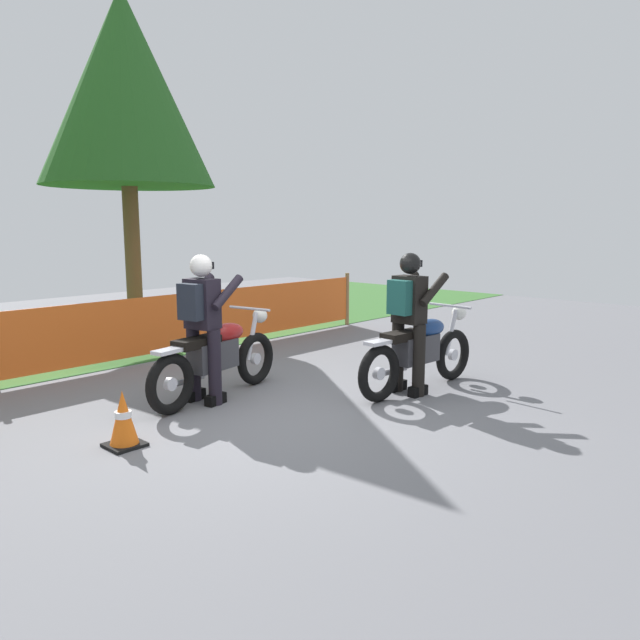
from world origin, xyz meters
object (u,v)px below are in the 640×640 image
object	(u,v)px
motorcycle_lead	(217,357)
motorcycle_trailing	(419,351)
traffic_cone	(123,419)
rider_lead	(202,320)
rider_trailing	(409,315)

from	to	relation	value
motorcycle_lead	motorcycle_trailing	xyz separation A→B (m)	(1.89, -1.55, 0.00)
motorcycle_lead	traffic_cone	bearing A→B (deg)	-168.38
traffic_cone	motorcycle_lead	bearing A→B (deg)	21.95
traffic_cone	rider_lead	bearing A→B (deg)	23.69
rider_trailing	traffic_cone	bearing A→B (deg)	168.43
rider_trailing	motorcycle_lead	bearing A→B (deg)	141.34
motorcycle_lead	rider_lead	xyz separation A→B (m)	(-0.23, -0.04, 0.46)
motorcycle_lead	rider_lead	size ratio (longest dim) A/B	1.25
rider_lead	rider_trailing	bearing A→B (deg)	-48.68
rider_lead	traffic_cone	distance (m)	1.62
rider_trailing	traffic_cone	distance (m)	3.42
motorcycle_lead	motorcycle_trailing	size ratio (longest dim) A/B	0.99
motorcycle_trailing	rider_lead	bearing A→B (deg)	148.66
rider_trailing	rider_lead	bearing A→B (deg)	145.76
motorcycle_trailing	traffic_cone	world-z (taller)	motorcycle_trailing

